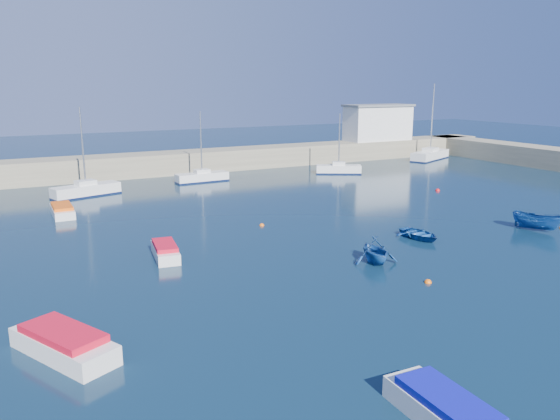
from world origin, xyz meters
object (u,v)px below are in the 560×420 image
motorboat_0 (64,343)px  motorboat_2 (62,210)px  motorboat_3 (447,411)px  sailboat_6 (202,177)px  dinghy_right (537,221)px  sailboat_7 (339,169)px  motorboat_1 (165,251)px  sailboat_5 (86,190)px  harbor_office (378,123)px  sailboat_8 (430,155)px  dinghy_left (375,250)px  dinghy_center (419,234)px

motorboat_0 → motorboat_2: 26.23m
motorboat_0 → motorboat_3: size_ratio=1.15×
sailboat_6 → dinghy_right: size_ratio=2.16×
sailboat_7 → motorboat_3: size_ratio=1.57×
motorboat_1 → motorboat_2: 15.96m
sailboat_6 → motorboat_1: sailboat_6 is taller
sailboat_5 → motorboat_2: (-3.09, -7.54, -0.19)m
harbor_office → motorboat_0: harbor_office is taller
sailboat_8 → dinghy_right: sailboat_8 is taller
harbor_office → motorboat_3: bearing=-125.7°
sailboat_8 → dinghy_left: bearing=109.7°
motorboat_2 → dinghy_right: bearing=-34.8°
sailboat_7 → motorboat_1: size_ratio=1.82×
sailboat_8 → dinghy_right: bearing=124.6°
harbor_office → dinghy_right: bearing=-111.2°
motorboat_3 → harbor_office: bearing=55.8°
sailboat_7 → motorboat_3: (-25.48, -44.40, -0.08)m
motorboat_0 → dinghy_center: motorboat_0 is taller
motorboat_1 → motorboat_2: size_ratio=0.89×
motorboat_0 → motorboat_2: size_ratio=1.19×
sailboat_5 → dinghy_left: 32.50m
sailboat_8 → motorboat_0: (-54.98, -38.17, -0.15)m
sailboat_8 → motorboat_1: (-47.66, -27.43, -0.25)m
sailboat_5 → motorboat_0: 34.14m
dinghy_right → sailboat_6: bearing=96.7°
motorboat_0 → dinghy_left: size_ratio=1.72×
sailboat_7 → motorboat_1: sailboat_7 is taller
harbor_office → dinghy_right: size_ratio=2.74×
sailboat_6 → sailboat_7: bearing=-100.5°
motorboat_1 → dinghy_right: 27.54m
sailboat_5 → dinghy_left: sailboat_5 is taller
sailboat_6 → dinghy_center: (5.75, -29.51, -0.22)m
harbor_office → sailboat_7: 17.38m
motorboat_2 → dinghy_right: size_ratio=1.24×
sailboat_5 → dinghy_right: size_ratio=2.39×
sailboat_8 → motorboat_2: size_ratio=2.40×
sailboat_7 → motorboat_2: sailboat_7 is taller
motorboat_2 → dinghy_right: (31.16, -21.93, 0.27)m
sailboat_8 → motorboat_1: bearing=96.1°
sailboat_6 → motorboat_2: 18.87m
sailboat_6 → motorboat_2: size_ratio=1.74×
sailboat_8 → motorboat_3: 66.22m
sailboat_7 → dinghy_left: size_ratio=2.34×
dinghy_center → sailboat_5: bearing=120.8°
sailboat_5 → motorboat_3: sailboat_5 is taller
motorboat_0 → dinghy_right: bearing=-19.3°
dinghy_center → dinghy_left: (-6.16, -2.90, 0.48)m
harbor_office → motorboat_2: 49.89m
sailboat_6 → harbor_office: bearing=-78.5°
motorboat_0 → harbor_office: bearing=15.2°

